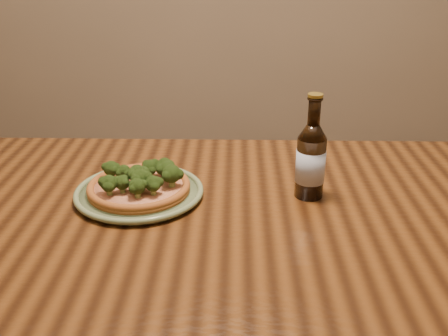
{
  "coord_description": "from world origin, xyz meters",
  "views": [
    {
      "loc": [
        0.12,
        -0.88,
        1.3
      ],
      "look_at": [
        0.1,
        0.19,
        0.82
      ],
      "focal_mm": 42.0,
      "sensor_mm": 36.0,
      "label": 1
    }
  ],
  "objects_px": {
    "table": "(180,251)",
    "beer_bottle": "(311,160)",
    "plate": "(139,192)",
    "pizza": "(140,184)"
  },
  "relations": [
    {
      "from": "plate",
      "to": "beer_bottle",
      "type": "xyz_separation_m",
      "value": [
        0.39,
        0.01,
        0.08
      ]
    },
    {
      "from": "plate",
      "to": "beer_bottle",
      "type": "relative_size",
      "value": 1.22
    },
    {
      "from": "table",
      "to": "pizza",
      "type": "relative_size",
      "value": 6.85
    },
    {
      "from": "pizza",
      "to": "beer_bottle",
      "type": "xyz_separation_m",
      "value": [
        0.38,
        0.02,
        0.06
      ]
    },
    {
      "from": "table",
      "to": "plate",
      "type": "distance_m",
      "value": 0.16
    },
    {
      "from": "table",
      "to": "plate",
      "type": "bearing_deg",
      "value": 139.99
    },
    {
      "from": "table",
      "to": "plate",
      "type": "xyz_separation_m",
      "value": [
        -0.1,
        0.08,
        0.1
      ]
    },
    {
      "from": "pizza",
      "to": "beer_bottle",
      "type": "distance_m",
      "value": 0.39
    },
    {
      "from": "table",
      "to": "beer_bottle",
      "type": "height_order",
      "value": "beer_bottle"
    },
    {
      "from": "table",
      "to": "beer_bottle",
      "type": "relative_size",
      "value": 6.66
    }
  ]
}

